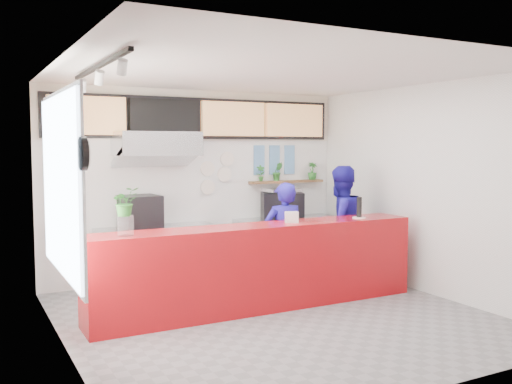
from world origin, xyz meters
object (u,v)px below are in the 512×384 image
object	(u,v)px
espresso_machine	(282,205)
pepper_mill	(359,207)
service_counter	(260,267)
panini_oven	(140,212)
staff_right	(340,225)
staff_center	(284,239)

from	to	relation	value
espresso_machine	pepper_mill	world-z (taller)	pepper_mill
service_counter	panini_oven	bearing A→B (deg)	120.28
staff_right	panini_oven	bearing A→B (deg)	-24.40
espresso_machine	staff_center	xyz separation A→B (m)	(-0.74, -1.32, -0.32)
pepper_mill	espresso_machine	bearing A→B (deg)	95.11
service_counter	staff_right	distance (m)	1.88
espresso_machine	staff_right	bearing A→B (deg)	-52.74
staff_center	pepper_mill	bearing A→B (deg)	159.54
espresso_machine	staff_right	distance (m)	1.23
panini_oven	staff_center	size ratio (longest dim) A/B	0.34
panini_oven	staff_center	xyz separation A→B (m)	(1.70, -1.32, -0.34)
service_counter	staff_right	world-z (taller)	staff_right
staff_center	staff_right	bearing A→B (deg)	-161.58
espresso_machine	pepper_mill	size ratio (longest dim) A/B	2.39
service_counter	espresso_machine	world-z (taller)	espresso_machine
espresso_machine	staff_center	bearing A→B (deg)	-98.85
service_counter	espresso_machine	distance (m)	2.34
espresso_machine	staff_right	xyz separation A→B (m)	(0.35, -1.16, -0.21)
staff_center	pepper_mill	xyz separation A→B (m)	(0.91, -0.54, 0.46)
staff_right	pepper_mill	bearing A→B (deg)	73.51
panini_oven	staff_center	bearing A→B (deg)	-41.49
staff_center	pepper_mill	distance (m)	1.15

